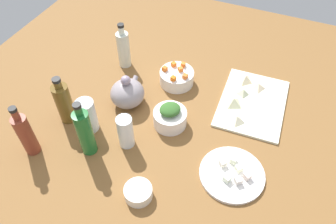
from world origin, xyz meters
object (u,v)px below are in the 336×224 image
object	(u,v)px
bottle_3	(64,103)
bowl_carrots	(177,77)
cutting_board	(252,103)
bottle_2	(124,49)
bowl_greens	(170,118)
drinking_glass_0	(87,116)
plate_tofu	(232,174)
bowl_small_side	(138,192)
drinking_glass_1	(126,132)
bottle_0	(85,132)
bottle_1	(26,134)
teapot	(127,93)

from	to	relation	value
bottle_3	bowl_carrots	bearing A→B (deg)	-41.18
cutting_board	bottle_2	size ratio (longest dim) A/B	1.65
bowl_greens	drinking_glass_0	distance (cm)	30.84
cutting_board	plate_tofu	world-z (taller)	plate_tofu
bowl_small_side	drinking_glass_1	world-z (taller)	drinking_glass_1
cutting_board	bottle_3	bearing A→B (deg)	119.11
drinking_glass_0	bottle_0	bearing A→B (deg)	-148.42
cutting_board	plate_tofu	bearing A→B (deg)	-177.91
bottle_1	bottle_2	size ratio (longest dim) A/B	1.05
bottle_1	drinking_glass_0	distance (cm)	21.70
plate_tofu	bottle_0	xyz separation A→B (cm)	(-9.77, 50.16, 9.63)
teapot	bottle_0	world-z (taller)	bottle_0
cutting_board	plate_tofu	xyz separation A→B (cm)	(-35.79, -1.30, 0.10)
cutting_board	bowl_carrots	xyz separation A→B (cm)	(-0.29, 33.34, 2.51)
plate_tofu	bottle_1	size ratio (longest dim) A/B	0.99
bowl_carrots	bottle_1	distance (cm)	63.76
plate_tofu	teapot	size ratio (longest dim) A/B	1.43
bottle_3	plate_tofu	bearing A→B (deg)	-89.88
drinking_glass_1	bottle_3	bearing A→B (deg)	86.05
plate_tofu	drinking_glass_1	bearing A→B (deg)	92.91
bowl_carrots	bottle_2	xyz separation A→B (cm)	(2.16, 26.35, 5.91)
bottle_0	bottle_2	xyz separation A→B (cm)	(47.43, 10.84, -1.31)
bottle_1	teapot	bearing A→B (deg)	-30.89
bowl_carrots	bowl_small_side	distance (cm)	55.45
plate_tofu	bowl_small_side	world-z (taller)	bowl_small_side
bowl_carrots	plate_tofu	bearing A→B (deg)	-135.70
bottle_0	cutting_board	bearing A→B (deg)	-47.00
bottle_0	bottle_3	size ratio (longest dim) A/B	1.15
teapot	drinking_glass_1	xyz separation A→B (cm)	(-18.40, -9.09, 1.07)
plate_tofu	bowl_carrots	distance (cm)	49.67
bowl_carrots	bottle_3	world-z (taller)	bottle_3
bottle_3	cutting_board	bearing A→B (deg)	-60.89
bowl_greens	bottle_0	size ratio (longest dim) A/B	0.53
bowl_carrots	drinking_glass_1	world-z (taller)	drinking_glass_1
cutting_board	bowl_greens	bearing A→B (deg)	130.41
drinking_glass_1	cutting_board	bearing A→B (deg)	-45.02
bowl_small_side	teapot	size ratio (longest dim) A/B	0.59
bottle_0	bottle_2	world-z (taller)	bottle_0
teapot	drinking_glass_1	distance (cm)	20.55
plate_tofu	drinking_glass_1	xyz separation A→B (cm)	(-1.99, 39.10, 6.15)
cutting_board	drinking_glass_0	size ratio (longest dim) A/B	2.56
bottle_1	bottle_3	bearing A→B (deg)	-9.35
cutting_board	bowl_carrots	bearing A→B (deg)	90.49
cutting_board	drinking_glass_0	xyz separation A→B (cm)	(-36.71, 54.30, 6.37)
bottle_3	bottle_0	bearing A→B (deg)	-121.56
bowl_greens	bottle_3	bearing A→B (deg)	109.07
bowl_greens	bottle_0	distance (cm)	32.26
bottle_3	teapot	bearing A→B (deg)	-46.82
bowl_greens	bottle_2	distance (cm)	41.48
cutting_board	drinking_glass_1	distance (cm)	53.80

